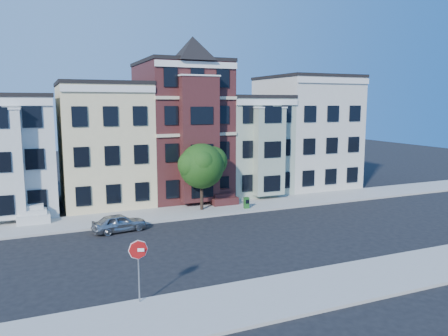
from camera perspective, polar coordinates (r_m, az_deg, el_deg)
name	(u,v)px	position (r m, az deg, el deg)	size (l,w,h in m)	color
ground	(252,239)	(28.20, 3.62, -9.25)	(120.00, 120.00, 0.00)	black
far_sidewalk	(207,210)	(35.23, -2.28, -5.50)	(60.00, 4.00, 0.15)	#9E9B93
near_sidewalk	(328,286)	(21.78, 13.46, -14.75)	(60.00, 4.00, 0.15)	#9E9B93
house_white	(0,155)	(38.77, -27.24, 1.50)	(8.00, 9.00, 9.00)	silver
house_yellow	(103,145)	(38.96, -15.48, 2.90)	(7.00, 9.00, 10.00)	beige
house_brown	(181,131)	(40.41, -5.63, 4.78)	(7.00, 9.00, 12.00)	#421B1B
house_green	(245,145)	(42.93, 2.71, 3.02)	(6.00, 9.00, 9.00)	#97A68E
house_cream	(305,133)	(46.32, 10.56, 4.53)	(8.00, 9.00, 11.00)	beige
street_tree	(202,169)	(34.42, -2.95, -0.14)	(5.63, 5.63, 6.55)	#215113
parked_car	(119,223)	(30.38, -13.51, -6.97)	(1.44, 3.58, 1.22)	#9EA1A6
newspaper_box	(246,203)	(35.41, 2.94, -4.56)	(0.40, 0.36, 0.89)	#216021
stop_sign	(139,267)	(19.29, -11.09, -12.60)	(0.85, 0.12, 3.10)	#AA1312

